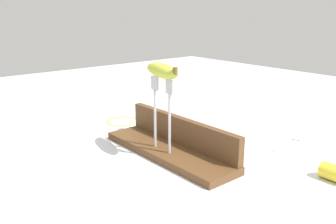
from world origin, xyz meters
TOP-DOWN VIEW (x-y plane):
  - ground_plane at (0.00, 0.00)m, footprint 3.00×3.00m
  - wooden_board at (0.00, 0.00)m, footprint 0.42×0.12m
  - board_backstop at (0.00, 0.05)m, footprint 0.42×0.02m
  - fork_stand_center at (-0.00, -0.02)m, footprint 0.09×0.01m
  - banana_raised_center at (-0.00, -0.02)m, footprint 0.16×0.07m
  - fork_fallen_near at (0.16, 0.34)m, footprint 0.03×0.17m
  - banana_chunk_near at (0.36, 0.20)m, footprint 0.06×0.04m
  - wire_coil at (-0.33, 0.07)m, footprint 0.11×0.11m

SIDE VIEW (x-z plane):
  - ground_plane at x=0.00m, z-range 0.00..0.00m
  - wire_coil at x=-0.33m, z-range 0.00..0.01m
  - fork_fallen_near at x=0.16m, z-range 0.00..0.01m
  - wooden_board at x=0.00m, z-range 0.00..0.02m
  - banana_chunk_near at x=0.36m, z-range 0.00..0.04m
  - board_backstop at x=0.00m, z-range 0.02..0.09m
  - fork_stand_center at x=0.00m, z-range 0.04..0.23m
  - banana_raised_center at x=0.00m, z-range 0.21..0.25m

